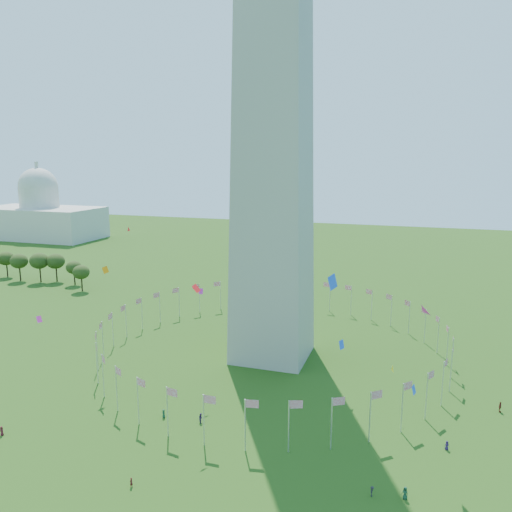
% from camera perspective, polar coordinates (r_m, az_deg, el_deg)
% --- Properties ---
extents(ground, '(600.00, 600.00, 0.00)m').
position_cam_1_polar(ground, '(80.83, -9.08, -24.14)').
color(ground, '#1E410F').
rests_on(ground, ground).
extents(flag_ring, '(80.24, 80.24, 9.00)m').
position_cam_1_polar(flag_ring, '(120.24, 1.88, -9.31)').
color(flag_ring, silver).
rests_on(flag_ring, ground).
extents(capitol_building, '(70.00, 35.00, 46.00)m').
position_cam_1_polar(capitol_building, '(319.29, -23.54, 6.00)').
color(capitol_building, beige).
rests_on(capitol_building, ground).
extents(crowd, '(101.39, 77.29, 2.01)m').
position_cam_1_polar(crowd, '(78.05, -2.66, -24.66)').
color(crowd, '#173A20').
rests_on(crowd, ground).
extents(kites_aloft, '(129.88, 68.62, 32.52)m').
position_cam_1_polar(kites_aloft, '(89.26, 2.10, -6.77)').
color(kites_aloft, '#CC2699').
rests_on(kites_aloft, ground).
extents(tree_line_west, '(54.91, 15.18, 11.11)m').
position_cam_1_polar(tree_line_west, '(208.10, -24.36, -1.32)').
color(tree_line_west, '#364D19').
rests_on(tree_line_west, ground).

